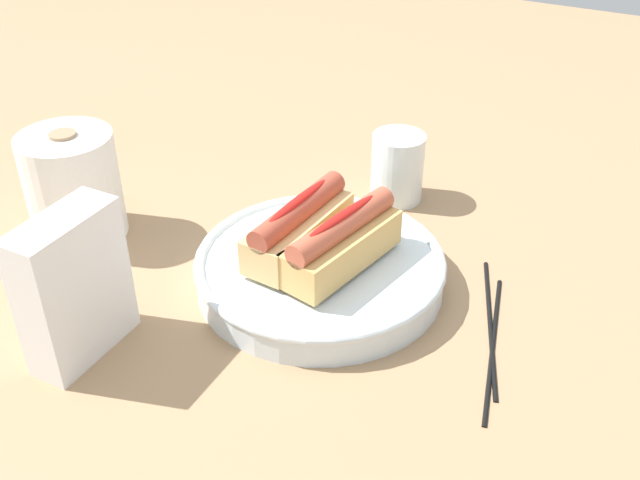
# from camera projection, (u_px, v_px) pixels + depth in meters

# --- Properties ---
(ground_plane) EXTENTS (2.40, 2.40, 0.00)m
(ground_plane) POSITION_uv_depth(u_px,v_px,m) (311.00, 273.00, 0.83)
(ground_plane) COLOR #9E7A56
(serving_bowl) EXTENTS (0.27, 0.27, 0.04)m
(serving_bowl) POSITION_uv_depth(u_px,v_px,m) (320.00, 269.00, 0.81)
(serving_bowl) COLOR silver
(serving_bowl) RESTS_ON ground_plane
(hotdog_front) EXTENTS (0.16, 0.08, 0.06)m
(hotdog_front) POSITION_uv_depth(u_px,v_px,m) (342.00, 242.00, 0.77)
(hotdog_front) COLOR tan
(hotdog_front) RESTS_ON serving_bowl
(hotdog_back) EXTENTS (0.15, 0.06, 0.06)m
(hotdog_back) POSITION_uv_depth(u_px,v_px,m) (299.00, 226.00, 0.79)
(hotdog_back) COLOR #DBB270
(hotdog_back) RESTS_ON serving_bowl
(water_glass) EXTENTS (0.07, 0.07, 0.09)m
(water_glass) POSITION_uv_depth(u_px,v_px,m) (397.00, 170.00, 0.95)
(water_glass) COLOR white
(water_glass) RESTS_ON ground_plane
(paper_towel_roll) EXTENTS (0.11, 0.11, 0.13)m
(paper_towel_roll) POSITION_uv_depth(u_px,v_px,m) (73.00, 186.00, 0.87)
(paper_towel_roll) COLOR white
(paper_towel_roll) RESTS_ON ground_plane
(napkin_box) EXTENTS (0.11, 0.05, 0.15)m
(napkin_box) POSITION_uv_depth(u_px,v_px,m) (74.00, 287.00, 0.69)
(napkin_box) COLOR white
(napkin_box) RESTS_ON ground_plane
(chopstick_near) EXTENTS (0.21, 0.08, 0.01)m
(chopstick_near) POSITION_uv_depth(u_px,v_px,m) (491.00, 323.00, 0.76)
(chopstick_near) COLOR black
(chopstick_near) RESTS_ON ground_plane
(chopstick_far) EXTENTS (0.22, 0.06, 0.01)m
(chopstick_far) POSITION_uv_depth(u_px,v_px,m) (493.00, 344.00, 0.73)
(chopstick_far) COLOR black
(chopstick_far) RESTS_ON ground_plane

